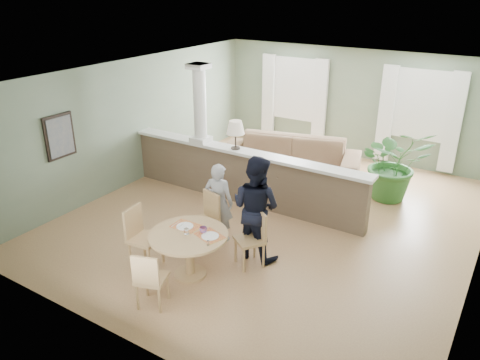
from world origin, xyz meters
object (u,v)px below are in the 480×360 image
Objects in this scene: dining_table at (189,242)px; chair_side at (141,234)px; chair_far_boy at (206,217)px; chair_far_man at (254,236)px; sofa at (289,159)px; chair_near at (149,278)px; child_person at (219,202)px; houseplant at (394,163)px; man_person at (256,208)px.

dining_table is 0.84m from chair_side.
chair_far_man is at bearing 11.24° from chair_far_boy.
sofa is 3.27× the size of chair_far_boy.
child_person is (-0.27, 2.04, 0.22)m from chair_near.
houseplant is 4.77m from dining_table.
chair_near is at bearing 84.99° from child_person.
chair_far_boy is at bearing -149.84° from chair_far_man.
sofa is at bearing -11.19° from chair_side.
houseplant reaches higher than chair_near.
chair_near is at bearing 78.39° from man_person.
sofa is 2.31m from houseplant.
chair_far_man reaches higher than sofa.
child_person reaches higher than dining_table.
chair_side is at bearing -100.17° from chair_far_boy.
chair_far_boy reaches higher than sofa.
child_person reaches higher than chair_far_boy.
dining_table is (-1.81, -4.41, -0.20)m from houseplant.
chair_near is 1.12m from chair_side.
sofa is at bearing -176.51° from houseplant.
child_person is (-0.90, 0.35, 0.20)m from chair_far_man.
chair_far_man reaches higher than chair_near.
man_person reaches higher than chair_near.
houseplant reaches higher than chair_far_boy.
sofa is 3.43m from man_person.
chair_far_boy is 0.67× the size of child_person.
chair_far_boy is 0.96× the size of chair_side.
chair_side is 1.85m from man_person.
chair_far_boy reaches higher than chair_far_man.
houseplant is 3.62m from man_person.
chair_far_boy reaches higher than dining_table.
chair_side is (-0.84, 0.73, 0.06)m from chair_near.
chair_far_man is (0.97, -0.08, -0.02)m from chair_far_boy.
houseplant is 1.10× the size of child_person.
child_person is at bearing -4.60° from man_person.
chair_far_man is (1.13, -3.49, 0.05)m from sofa.
houseplant is 1.57× the size of chair_side.
chair_far_man is 1.76m from chair_side.
chair_near is at bearing -99.05° from sofa.
houseplant is 0.89× the size of man_person.
chair_far_boy reaches higher than chair_near.
dining_table is at bearing -54.11° from chair_far_boy.
chair_side reaches higher than chair_far_boy.
man_person reaches higher than sofa.
man_person is at bearing 26.17° from chair_far_boy.
man_person is (0.55, 1.02, 0.30)m from dining_table.
dining_table is at bearing -84.57° from chair_side.
houseplant is at bearing -106.58° from man_person.
sofa reaches higher than chair_near.
sofa is 2.20× the size of child_person.
houseplant is 1.77× the size of chair_near.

